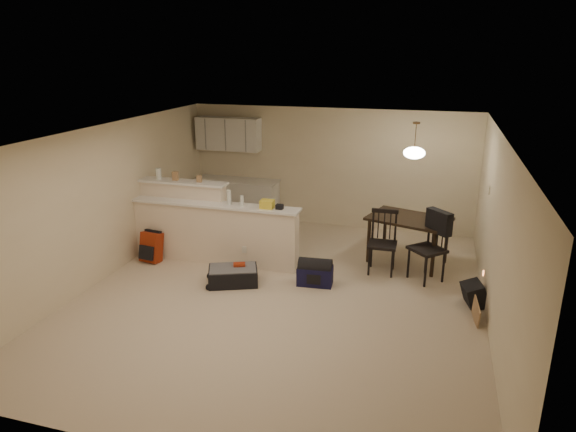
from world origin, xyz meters
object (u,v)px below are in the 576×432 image
at_px(navy_duffel, 315,276).
at_px(black_daypack, 474,295).
at_px(dining_table, 409,223).
at_px(dining_chair_near, 382,243).
at_px(red_backpack, 151,247).
at_px(suitcase, 233,276).
at_px(pendant_lamp, 414,152).
at_px(dining_chair_far, 427,247).

relative_size(navy_duffel, black_daypack, 1.46).
relative_size(dining_table, navy_duffel, 2.75).
relative_size(dining_chair_near, red_backpack, 2.02).
xyz_separation_m(dining_chair_near, suitcase, (-2.26, -1.12, -0.40)).
height_order(suitcase, red_backpack, red_backpack).
height_order(dining_chair_near, suitcase, dining_chair_near).
xyz_separation_m(dining_chair_near, red_backpack, (-4.01, -0.65, -0.27)).
bearing_deg(dining_chair_near, black_daypack, -30.07).
xyz_separation_m(suitcase, black_daypack, (3.72, 0.31, 0.04)).
height_order(dining_chair_near, black_daypack, dining_chair_near).
bearing_deg(suitcase, pendant_lamp, 10.18).
bearing_deg(dining_chair_far, red_backpack, -127.72).
relative_size(pendant_lamp, dining_chair_near, 0.58).
xyz_separation_m(dining_chair_far, suitcase, (-2.99, -1.02, -0.44)).
relative_size(dining_chair_near, suitcase, 1.38).
xyz_separation_m(pendant_lamp, suitcase, (-2.64, -1.68, -1.86)).
distance_m(pendant_lamp, black_daypack, 2.52).
bearing_deg(red_backpack, black_daypack, 5.90).
height_order(dining_chair_far, suitcase, dining_chair_far).
bearing_deg(red_backpack, dining_chair_far, 14.14).
relative_size(dining_chair_far, black_daypack, 2.98).
relative_size(pendant_lamp, dining_chair_far, 0.54).
distance_m(dining_table, dining_chair_far, 0.77).
height_order(dining_table, pendant_lamp, pendant_lamp).
relative_size(dining_chair_far, navy_duffel, 2.04).
relative_size(pendant_lamp, black_daypack, 1.61).
height_order(dining_table, dining_chair_near, dining_chair_near).
bearing_deg(dining_chair_far, dining_chair_near, -142.25).
height_order(pendant_lamp, dining_chair_far, pendant_lamp).
bearing_deg(dining_chair_near, red_backpack, -171.93).
height_order(suitcase, black_daypack, black_daypack).
distance_m(dining_table, dining_chair_near, 0.71).
relative_size(pendant_lamp, red_backpack, 1.17).
distance_m(dining_table, suitcase, 3.19).
bearing_deg(suitcase, navy_duffel, -7.65).
distance_m(dining_chair_far, suitcase, 3.19).
bearing_deg(black_daypack, pendant_lamp, 23.91).
bearing_deg(navy_duffel, suitcase, -170.21).
distance_m(dining_chair_far, red_backpack, 4.78).
xyz_separation_m(dining_chair_far, red_backpack, (-4.74, -0.55, -0.31)).
height_order(dining_table, red_backpack, dining_table).
distance_m(dining_table, pendant_lamp, 1.25).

